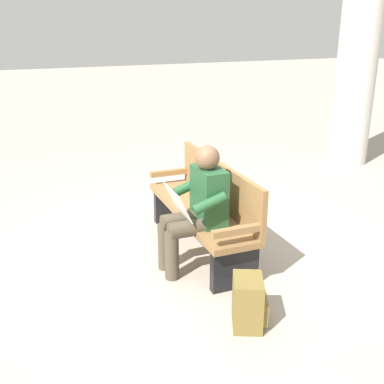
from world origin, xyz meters
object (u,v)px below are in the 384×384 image
bench_near (206,206)px  backpack (248,303)px  support_pillar (357,63)px  person_seated (197,206)px

bench_near → backpack: bench_near is taller
bench_near → support_pillar: (1.98, -3.43, 1.13)m
backpack → support_pillar: (3.30, -3.67, 1.39)m
backpack → bench_near: bearing=-10.2°
bench_near → support_pillar: 4.12m
backpack → support_pillar: size_ratio=0.13×
bench_near → backpack: (-1.32, 0.24, -0.26)m
support_pillar → backpack: bearing=132.0°
person_seated → backpack: size_ratio=2.95×
bench_near → person_seated: bearing=146.1°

